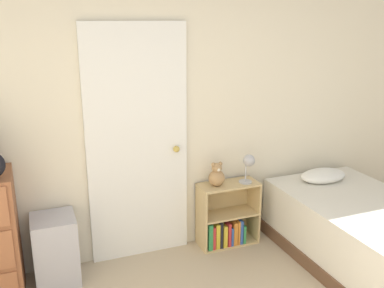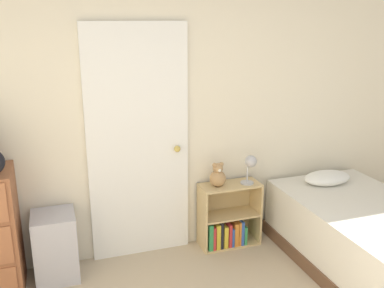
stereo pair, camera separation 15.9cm
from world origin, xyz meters
TOP-DOWN VIEW (x-y plane):
  - wall_back at (0.00, 2.28)m, footprint 10.00×0.06m
  - door_closed at (-0.19, 2.23)m, footprint 0.86×0.09m
  - storage_bin at (-0.92, 2.06)m, footprint 0.33×0.34m
  - bookshelf at (0.58, 2.10)m, footprint 0.55×0.25m
  - teddy_bear at (0.49, 2.10)m, footprint 0.14×0.14m
  - desk_lamp at (0.78, 2.06)m, footprint 0.14×0.13m
  - bed at (1.53, 1.26)m, footprint 1.02×1.95m

SIDE VIEW (x-z plane):
  - bookshelf at x=0.58m, z-range -0.08..0.52m
  - bed at x=1.53m, z-range -0.05..0.60m
  - storage_bin at x=-0.92m, z-range 0.00..0.55m
  - teddy_bear at x=0.49m, z-range 0.58..0.80m
  - desk_lamp at x=0.78m, z-range 0.64..0.91m
  - door_closed at x=-0.19m, z-range 0.00..2.01m
  - wall_back at x=0.00m, z-range 0.00..2.55m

